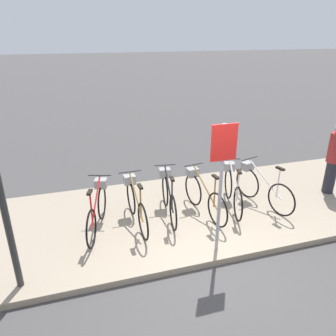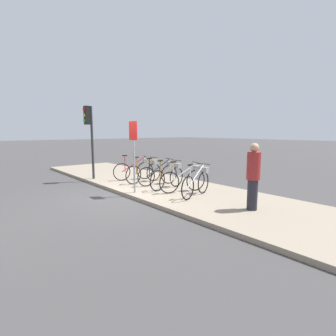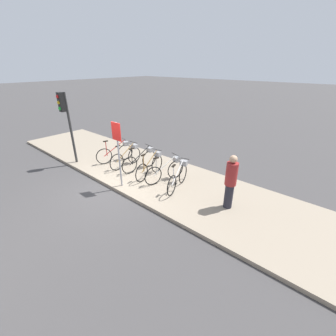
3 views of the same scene
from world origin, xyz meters
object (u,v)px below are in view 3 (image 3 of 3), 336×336
Objects in this scene: parked_bicycle_3 at (151,165)px; traffic_light at (65,114)px; pedestrian at (231,181)px; sign_post at (118,144)px; parked_bicycle_1 at (127,156)px; parked_bicycle_5 at (179,176)px; parked_bicycle_4 at (167,170)px; parked_bicycle_0 at (117,152)px; parked_bicycle_2 at (141,159)px.

traffic_light is (-3.53, -1.35, 1.73)m from parked_bicycle_3.
sign_post is (-3.55, -1.29, 0.68)m from pedestrian.
parked_bicycle_1 is 0.56× the size of traffic_light.
parked_bicycle_5 is at bearing 37.77° from sign_post.
parked_bicycle_4 is 0.96× the size of pedestrian.
parked_bicycle_0 is 0.97× the size of parked_bicycle_3.
parked_bicycle_1 is at bearing -169.15° from parked_bicycle_2.
parked_bicycle_3 is 3.34m from pedestrian.
parked_bicycle_2 is 0.73× the size of sign_post.
parked_bicycle_1 is 1.03× the size of parked_bicycle_4.
parked_bicycle_3 is at bearing 20.88° from traffic_light.
parked_bicycle_5 is at bearing 15.08° from traffic_light.
traffic_light is at bearing -178.98° from sign_post.
sign_post is at bearing -72.00° from parked_bicycle_2.
parked_bicycle_4 is 2.03m from sign_post.
traffic_light is (-6.84, -1.35, 1.28)m from pedestrian.
pedestrian reaches higher than parked_bicycle_3.
traffic_light reaches higher than parked_bicycle_1.
traffic_light is at bearing -151.87° from parked_bicycle_2.
parked_bicycle_1 is at bearing -1.08° from parked_bicycle_0.
parked_bicycle_1 and parked_bicycle_2 have the same top height.
parked_bicycle_1 is 1.03× the size of parked_bicycle_5.
parked_bicycle_4 is 0.71× the size of sign_post.
parked_bicycle_1 is at bearing 179.86° from pedestrian.
parked_bicycle_5 is 0.96× the size of pedestrian.
parked_bicycle_2 is at bearing 176.99° from parked_bicycle_4.
traffic_light is (-2.82, -1.51, 1.73)m from parked_bicycle_2.
pedestrian is 7.09m from traffic_light.
parked_bicycle_1 is 2.10m from sign_post.
parked_bicycle_2 and parked_bicycle_4 have the same top height.
parked_bicycle_2 is 1.46m from parked_bicycle_4.
traffic_light is at bearing -164.92° from parked_bicycle_5.
parked_bicycle_0 and parked_bicycle_3 have the same top height.
parked_bicycle_3 is at bearing -173.71° from parked_bicycle_4.
parked_bicycle_0 is at bearing 178.92° from parked_bicycle_1.
sign_post reaches higher than parked_bicycle_3.
parked_bicycle_0 is 2.59m from traffic_light.
parked_bicycle_4 is 1.00× the size of parked_bicycle_5.
parked_bicycle_0 and parked_bicycle_5 have the same top height.
parked_bicycle_2 is (1.48, 0.13, 0.00)m from parked_bicycle_0.
parked_bicycle_5 is (2.84, -0.04, 0.00)m from parked_bicycle_1.
parked_bicycle_4 is 4.83m from traffic_light.
parked_bicycle_3 is at bearing -179.89° from pedestrian.
parked_bicycle_4 is (1.46, -0.08, 0.00)m from parked_bicycle_2.
parked_bicycle_0 is at bearing 179.16° from parked_bicycle_3.
parked_bicycle_1 is at bearing 132.60° from sign_post.
parked_bicycle_2 is 1.89m from sign_post.
parked_bicycle_3 is at bearing -0.71° from parked_bicycle_1.
parked_bicycle_0 is 0.99× the size of parked_bicycle_4.
pedestrian is (3.31, 0.01, 0.45)m from parked_bicycle_3.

